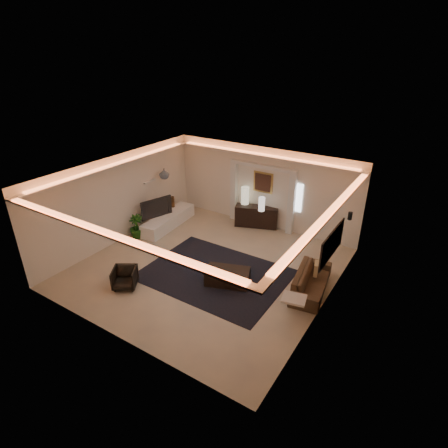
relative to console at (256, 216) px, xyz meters
The scene contains 33 objects.
floor 3.28m from the console, 88.41° to the right, with size 7.00×7.00×0.00m, color beige.
ceiling 4.10m from the console, 88.41° to the right, with size 7.00×7.00×0.00m, color white.
wall_back 1.08m from the console, 70.13° to the left, with size 7.00×7.00×0.00m, color #F2E3CF.
wall_front 6.83m from the console, 89.23° to the right, with size 7.00×7.00×0.00m, color #F2E3CF.
wall_left 4.83m from the console, 136.37° to the right, with size 7.00×7.00×0.00m, color #F2E3CF.
wall_right 4.96m from the console, 42.15° to the right, with size 7.00×7.00×0.00m, color #F2E3CF.
cove_soffit 3.94m from the console, 88.41° to the right, with size 7.00×7.00×0.04m, color silver.
daylight_slit 1.74m from the console, ahead, with size 0.25×0.03×1.00m, color white.
area_rug 3.51m from the console, 81.91° to the right, with size 4.00×3.00×0.01m, color black.
pilaster_left 1.28m from the console, behind, with size 0.22×0.20×2.20m, color silver.
pilaster_right 1.43m from the console, ahead, with size 0.22×0.20×2.20m, color silver.
alcove_header 1.86m from the console, 58.93° to the left, with size 2.52×0.20×0.12m, color silver.
painting_frame 1.27m from the console, 67.67° to the left, with size 0.74×0.04×0.74m, color tan.
painting_canvas 1.27m from the console, 65.14° to the left, with size 0.62×0.02×0.62m, color #4C2D1E.
art_panel_frame 4.80m from the console, 39.64° to the right, with size 0.04×1.64×0.74m, color black.
art_panel_gold 4.78m from the console, 39.84° to the right, with size 0.02×1.50×0.62m, color tan.
wall_sconce 3.85m from the console, 16.83° to the right, with size 0.12×0.12×0.22m, color black.
wall_niche 4.03m from the console, 151.09° to the right, with size 0.10×0.55×0.04m, color silver.
console is the anchor object (origin of this frame).
lamp_left 0.85m from the console, behind, with size 0.29×0.29×0.64m, color beige.
lamp_right 0.79m from the console, 38.48° to the right, with size 0.23×0.23×0.50m, color white.
media_ledge 3.21m from the console, 147.66° to the right, with size 0.63×2.54×0.48m, color white.
tv 3.67m from the console, 146.02° to the right, with size 0.16×1.21×0.70m, color black.
figurine 3.22m from the console, 160.49° to the right, with size 0.15×0.15×0.41m, color #432C17.
ginger_jar 3.66m from the console, 155.62° to the right, with size 0.36×0.36×0.38m, color slate.
plant 4.27m from the console, 135.74° to the right, with size 0.46×0.46×0.83m, color #18440E.
sofa 4.08m from the console, 40.82° to the right, with size 0.78×1.99×0.58m, color #432518.
throw_blanket 5.05m from the console, 51.84° to the right, with size 0.56×0.46×0.06m, color #F0DDCA.
throw_pillow 3.94m from the console, 37.89° to the right, with size 0.11×0.36×0.36m, color tan.
coffee_table 3.76m from the console, 74.13° to the right, with size 1.20×0.65×0.45m, color black.
bowl 4.05m from the console, 76.84° to the right, with size 0.31×0.31×0.08m, color #372815.
magazine 4.10m from the console, 71.81° to the right, with size 0.28×0.20×0.03m, color white.
armchair 5.42m from the console, 103.32° to the right, with size 0.62×0.64×0.58m, color black.
Camera 1 is at (5.44, -7.59, 5.99)m, focal length 29.46 mm.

